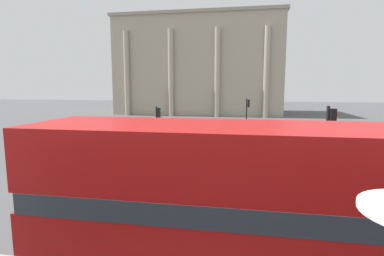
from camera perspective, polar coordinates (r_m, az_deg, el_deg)
double_decker_bus at (r=6.88m, az=16.56°, el=-14.76°), size 10.97×2.71×4.09m
plaza_building_left at (r=57.47m, az=1.66°, el=11.61°), size 29.62×15.69×17.27m
traffic_light_near at (r=12.37m, az=24.48°, el=-2.97°), size 0.42×0.24×4.19m
traffic_light_mid at (r=21.23m, az=-6.57°, el=0.84°), size 0.42×0.24×3.53m
traffic_light_far at (r=27.87m, az=10.47°, el=2.82°), size 0.42×0.24×3.84m
car_silver at (r=22.02m, az=10.80°, el=-3.26°), size 4.20×1.93×1.35m
pedestrian_red at (r=23.89m, az=5.63°, el=-1.55°), size 0.32×0.32×1.73m
pedestrian_olive at (r=16.12m, az=32.65°, el=-7.38°), size 0.32×0.32×1.74m
pedestrian_grey at (r=31.44m, az=29.43°, el=-0.29°), size 0.32×0.32×1.71m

